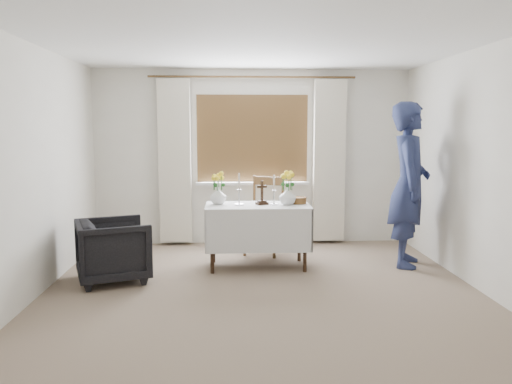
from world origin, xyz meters
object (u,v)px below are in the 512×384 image
wooden_chair (264,216)px  flower_vase_right (287,196)px  wooden_cross (262,193)px  armchair (113,250)px  person (409,185)px  altar_table (258,236)px  flower_vase_left (218,196)px

wooden_chair → flower_vase_right: (0.24, -0.66, 0.35)m
wooden_cross → armchair: bearing=173.3°
flower_vase_right → person: bearing=0.4°
armchair → wooden_cross: 1.82m
armchair → person: (3.44, 0.46, 0.65)m
flower_vase_right → altar_table: bearing=178.7°
wooden_cross → wooden_chair: bearing=61.2°
altar_table → armchair: (-1.61, -0.46, -0.04)m
armchair → altar_table: bearing=-94.0°
wooden_cross → flower_vase_right: size_ratio=1.37×
flower_vase_right → wooden_cross: bearing=175.1°
wooden_chair → flower_vase_right: bearing=-49.1°
armchair → person: person is taller
altar_table → wooden_cross: size_ratio=4.31×
wooden_cross → flower_vase_left: bearing=150.4°
armchair → flower_vase_left: bearing=-84.5°
altar_table → flower_vase_right: (0.36, -0.01, 0.49)m
altar_table → person: person is taller
wooden_cross → flower_vase_right: wooden_cross is taller
wooden_chair → wooden_cross: bearing=-74.8°
altar_table → wooden_chair: size_ratio=1.21×
armchair → flower_vase_left: 1.36m
wooden_chair → flower_vase_left: 0.90m
flower_vase_left → wooden_chair: bearing=43.9°
wooden_chair → flower_vase_left: (-0.59, -0.57, 0.35)m
person → wooden_cross: bearing=108.7°
person → flower_vase_left: (-2.30, 0.08, -0.13)m
flower_vase_left → armchair: bearing=-154.6°
wooden_chair → wooden_cross: wooden_cross is taller
wooden_cross → flower_vase_right: 0.31m
flower_vase_left → altar_table: bearing=-9.8°
altar_table → wooden_cross: wooden_cross is taller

